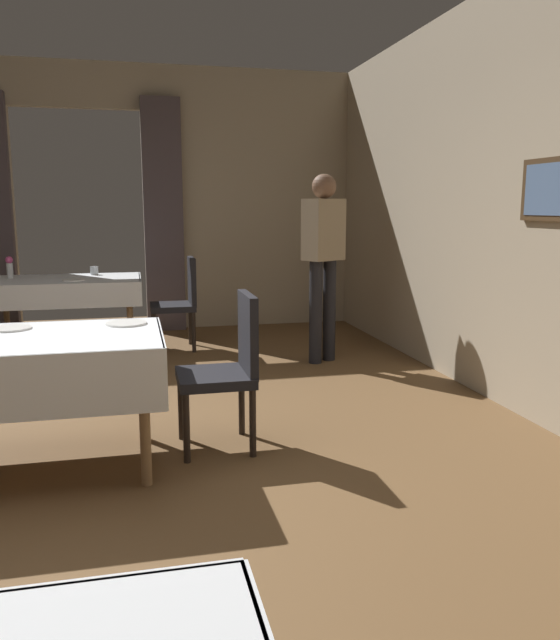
% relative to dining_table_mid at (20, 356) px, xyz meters
% --- Properties ---
extents(ground, '(10.08, 10.08, 0.00)m').
position_rel_dining_table_mid_xyz_m(ground, '(0.05, -0.13, -0.65)').
color(ground, brown).
extents(wall_back, '(6.40, 0.27, 3.00)m').
position_rel_dining_table_mid_xyz_m(wall_back, '(0.05, 4.05, 0.87)').
color(wall_back, tan).
rests_on(wall_back, ground).
extents(dining_table_mid, '(1.50, 0.91, 0.75)m').
position_rel_dining_table_mid_xyz_m(dining_table_mid, '(0.00, 0.00, 0.00)').
color(dining_table_mid, olive).
rests_on(dining_table_mid, ground).
extents(dining_table_far, '(1.44, 0.91, 0.75)m').
position_rel_dining_table_mid_xyz_m(dining_table_far, '(-0.04, 2.86, 0.01)').
color(dining_table_far, olive).
rests_on(dining_table_far, ground).
extents(chair_mid_right, '(0.44, 0.44, 0.93)m').
position_rel_dining_table_mid_xyz_m(chair_mid_right, '(1.14, 0.10, -0.13)').
color(chair_mid_right, black).
rests_on(chair_mid_right, ground).
extents(chair_far_right, '(0.44, 0.44, 0.93)m').
position_rel_dining_table_mid_xyz_m(chair_far_right, '(1.06, 2.87, -0.13)').
color(chair_far_right, black).
rests_on(chair_far_right, ground).
extents(plate_mid_a, '(0.24, 0.24, 0.01)m').
position_rel_dining_table_mid_xyz_m(plate_mid_a, '(0.55, 0.25, 0.11)').
color(plate_mid_a, white).
rests_on(plate_mid_a, dining_table_mid).
extents(plate_mid_b, '(0.23, 0.23, 0.01)m').
position_rel_dining_table_mid_xyz_m(plate_mid_b, '(-0.08, 0.24, 0.11)').
color(plate_mid_b, white).
rests_on(plate_mid_b, dining_table_mid).
extents(flower_vase_far, '(0.07, 0.07, 0.21)m').
position_rel_dining_table_mid_xyz_m(flower_vase_far, '(-0.55, 3.00, 0.22)').
color(flower_vase_far, silver).
rests_on(flower_vase_far, dining_table_far).
extents(plate_far_b, '(0.20, 0.20, 0.01)m').
position_rel_dining_table_mid_xyz_m(plate_far_b, '(0.06, 2.65, 0.11)').
color(plate_far_b, white).
rests_on(plate_far_b, dining_table_far).
extents(glass_far_c, '(0.08, 0.08, 0.08)m').
position_rel_dining_table_mid_xyz_m(glass_far_c, '(0.22, 3.15, 0.14)').
color(glass_far_c, silver).
rests_on(glass_far_c, dining_table_far).
extents(person_waiter_by_doorway, '(0.42, 0.37, 1.72)m').
position_rel_dining_table_mid_xyz_m(person_waiter_by_doorway, '(2.30, 2.03, 0.38)').
color(person_waiter_by_doorway, black).
rests_on(person_waiter_by_doorway, ground).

